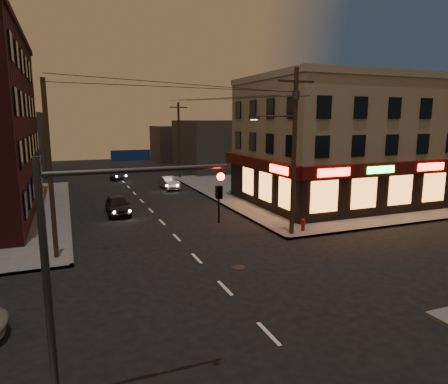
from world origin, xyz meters
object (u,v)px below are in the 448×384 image
sedan_mid (169,182)px  sedan_far (117,174)px  fire_hydrant (303,224)px  sedan_near (118,205)px

sedan_mid → sedan_far: (-4.21, 8.93, -0.02)m
fire_hydrant → sedan_far: bearing=106.2°
sedan_near → fire_hydrant: sedan_near is taller
sedan_near → fire_hydrant: 14.11m
fire_hydrant → sedan_mid: bearing=101.7°
sedan_near → sedan_far: sedan_near is taller
sedan_near → sedan_far: size_ratio=0.97×
sedan_near → sedan_far: (2.19, 18.69, -0.09)m
sedan_near → sedan_far: bearing=84.8°
sedan_near → fire_hydrant: bearing=-41.1°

